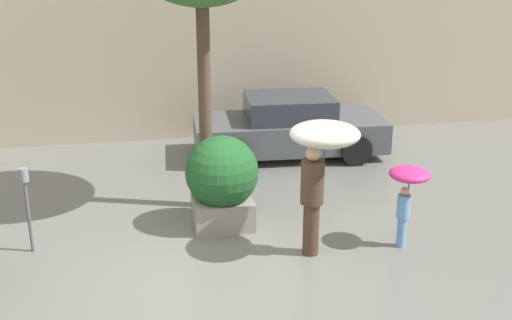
{
  "coord_description": "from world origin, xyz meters",
  "views": [
    {
      "loc": [
        -0.82,
        -7.89,
        4.46
      ],
      "look_at": [
        1.03,
        1.6,
        1.05
      ],
      "focal_mm": 45.0,
      "sensor_mm": 36.0,
      "label": 1
    }
  ],
  "objects_px": {
    "person_child": "(408,185)",
    "person_adult": "(321,153)",
    "parking_meter": "(26,193)",
    "planter_box": "(222,180)",
    "parked_car_near": "(289,128)"
  },
  "relations": [
    {
      "from": "person_child",
      "to": "person_adult",
      "type": "bearing_deg",
      "value": 150.8
    },
    {
      "from": "person_adult",
      "to": "parking_meter",
      "type": "relative_size",
      "value": 1.53
    },
    {
      "from": "planter_box",
      "to": "person_adult",
      "type": "relative_size",
      "value": 0.75
    },
    {
      "from": "parked_car_near",
      "to": "person_adult",
      "type": "bearing_deg",
      "value": 174.84
    },
    {
      "from": "person_child",
      "to": "parking_meter",
      "type": "distance_m",
      "value": 5.57
    },
    {
      "from": "person_adult",
      "to": "parked_car_near",
      "type": "xyz_separation_m",
      "value": [
        0.66,
        4.5,
        -0.98
      ]
    },
    {
      "from": "parking_meter",
      "to": "person_child",
      "type": "bearing_deg",
      "value": -8.91
    },
    {
      "from": "person_child",
      "to": "parked_car_near",
      "type": "distance_m",
      "value": 4.55
    },
    {
      "from": "planter_box",
      "to": "parking_meter",
      "type": "distance_m",
      "value": 2.94
    },
    {
      "from": "person_adult",
      "to": "person_child",
      "type": "distance_m",
      "value": 1.48
    },
    {
      "from": "parked_car_near",
      "to": "parking_meter",
      "type": "distance_m",
      "value": 6.02
    },
    {
      "from": "parked_car_near",
      "to": "parking_meter",
      "type": "xyz_separation_m",
      "value": [
        -4.8,
        -3.62,
        0.35
      ]
    },
    {
      "from": "person_adult",
      "to": "parking_meter",
      "type": "distance_m",
      "value": 4.29
    },
    {
      "from": "planter_box",
      "to": "parked_car_near",
      "type": "bearing_deg",
      "value": 59.78
    },
    {
      "from": "person_adult",
      "to": "parked_car_near",
      "type": "bearing_deg",
      "value": 94.27
    }
  ]
}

